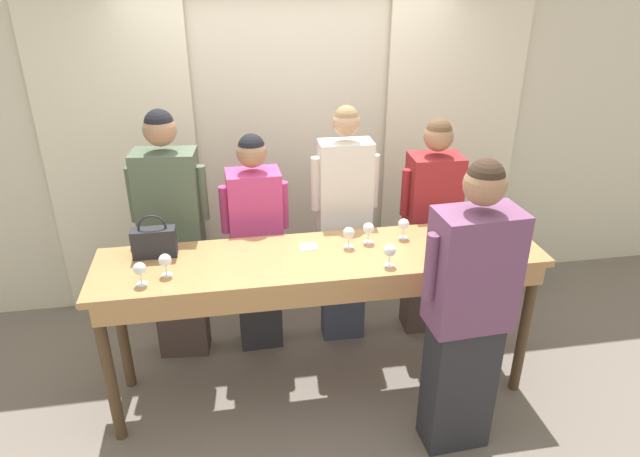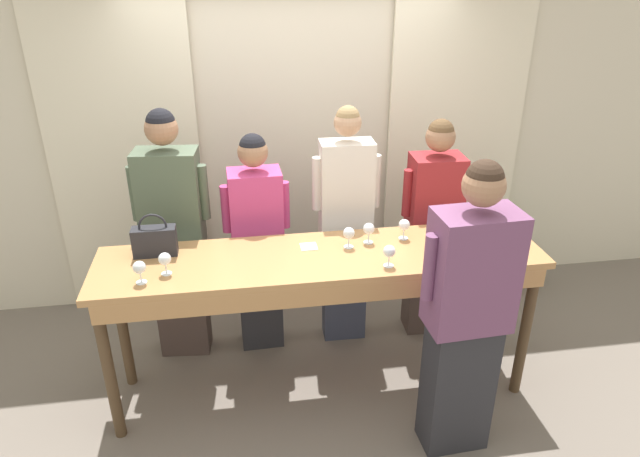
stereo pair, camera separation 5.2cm
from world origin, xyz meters
name	(u,v)px [view 2 (the right image)]	position (x,y,z in m)	size (l,w,h in m)	color
ground_plane	(321,386)	(0.00, 0.00, 0.00)	(18.00, 18.00, 0.00)	#70665B
wall_back	(295,136)	(0.00, 1.38, 1.40)	(12.00, 0.06, 2.80)	beige
curtain_panel_left	(124,153)	(-1.34, 1.32, 1.34)	(1.14, 0.03, 2.69)	#EFE5C6
curtain_panel_right	(454,138)	(1.34, 1.32, 1.34)	(1.14, 0.03, 2.69)	#EFE5C6
tasting_bar	(322,274)	(0.00, -0.03, 0.92)	(2.78, 0.64, 1.04)	#B27F4C
wine_bottle	(469,236)	(0.90, -0.11, 1.16)	(0.08, 0.08, 0.32)	black
handbag	(155,240)	(-1.02, 0.16, 1.14)	(0.27, 0.10, 0.28)	#232328
wine_glass_front_left	(165,259)	(-0.93, -0.09, 1.14)	(0.07, 0.07, 0.14)	white
wine_glass_front_mid	(404,225)	(0.57, 0.14, 1.14)	(0.07, 0.07, 0.14)	white
wine_glass_front_right	(349,234)	(0.19, 0.08, 1.14)	(0.07, 0.07, 0.14)	white
wine_glass_center_left	(139,268)	(-1.06, -0.17, 1.14)	(0.07, 0.07, 0.14)	white
wine_glass_center_mid	(369,229)	(0.32, 0.12, 1.14)	(0.07, 0.07, 0.14)	white
wine_glass_center_right	(466,228)	(0.95, 0.04, 1.14)	(0.07, 0.07, 0.14)	white
wine_glass_back_left	(389,252)	(0.37, -0.20, 1.14)	(0.07, 0.07, 0.14)	white
napkin	(309,246)	(-0.06, 0.12, 1.04)	(0.11, 0.11, 0.00)	white
guest_olive_jacket	(174,236)	(-0.95, 0.58, 0.96)	(0.53, 0.29, 1.86)	#473833
guest_pink_top	(258,243)	(-0.37, 0.58, 0.86)	(0.48, 0.26, 1.67)	#28282D
guest_cream_sweater	(345,226)	(0.27, 0.58, 0.95)	(0.49, 0.22, 1.83)	#383D51
guest_striped_shirt	(432,228)	(0.93, 0.58, 0.88)	(0.49, 0.29, 1.71)	#473833
host_pouring	(467,314)	(0.72, -0.61, 0.93)	(0.56, 0.30, 1.83)	#28282D
potted_plant	(509,257)	(1.84, 1.03, 0.32)	(0.31, 0.31, 0.64)	#935B3D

